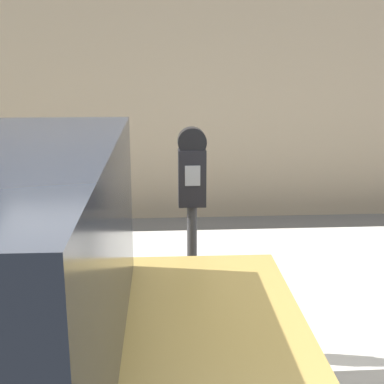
# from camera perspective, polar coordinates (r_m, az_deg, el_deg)

# --- Properties ---
(sidewalk) EXTENTS (24.00, 2.80, 0.14)m
(sidewalk) POSITION_cam_1_polar(r_m,az_deg,el_deg) (4.81, 0.38, -10.33)
(sidewalk) COLOR #BCB7AD
(sidewalk) RESTS_ON ground_plane
(parking_meter) EXTENTS (0.18, 0.12, 1.53)m
(parking_meter) POSITION_cam_1_polar(r_m,az_deg,el_deg) (3.38, 0.00, -1.20)
(parking_meter) COLOR #2D2D30
(parking_meter) RESTS_ON sidewalk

